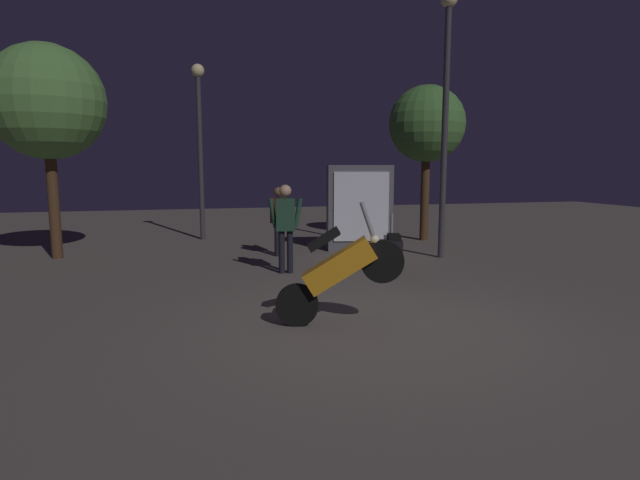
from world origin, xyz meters
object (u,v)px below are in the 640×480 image
motorcycle_black_parked_left (393,249)px  streetlamp_far (446,95)px  person_bystander_far (279,215)px  person_rider_beside (286,221)px  streetlamp_near (200,129)px  kiosk_billboard (360,208)px  motorcycle_orange_foreground (339,270)px

motorcycle_black_parked_left → streetlamp_far: streetlamp_far is taller
person_bystander_far → person_rider_beside: bearing=-53.7°
motorcycle_black_parked_left → person_bystander_far: (-1.89, 2.33, 0.51)m
person_bystander_far → streetlamp_near: bearing=159.1°
person_rider_beside → streetlamp_far: streetlamp_far is taller
person_bystander_far → streetlamp_near: size_ratio=0.33×
person_rider_beside → person_bystander_far: (0.22, 2.03, -0.09)m
kiosk_billboard → streetlamp_far: bearing=143.5°
motorcycle_orange_foreground → kiosk_billboard: bearing=84.2°
motorcycle_orange_foreground → motorcycle_black_parked_left: (2.08, 3.23, -0.31)m
motorcycle_black_parked_left → streetlamp_far: bearing=-37.8°
person_rider_beside → person_bystander_far: size_ratio=1.08×
motorcycle_black_parked_left → kiosk_billboard: size_ratio=0.77×
streetlamp_far → person_bystander_far: bearing=161.9°
streetlamp_near → kiosk_billboard: (3.72, -2.91, -2.04)m
person_rider_beside → motorcycle_black_parked_left: bearing=92.0°
motorcycle_orange_foreground → motorcycle_black_parked_left: size_ratio=1.01×
motorcycle_black_parked_left → person_rider_beside: size_ratio=0.94×
streetlamp_near → motorcycle_orange_foreground: bearing=-80.7°
motorcycle_orange_foreground → kiosk_billboard: size_ratio=0.78×
motorcycle_black_parked_left → motorcycle_orange_foreground: bearing=164.5°
motorcycle_black_parked_left → streetlamp_near: bearing=49.4°
streetlamp_near → streetlamp_far: (5.18, -4.42, 0.52)m
motorcycle_orange_foreground → person_rider_beside: bearing=105.8°
motorcycle_black_parked_left → streetlamp_far: (1.66, 1.17, 3.18)m
person_rider_beside → kiosk_billboard: 3.31m
motorcycle_orange_foreground → person_bystander_far: size_ratio=1.02×
kiosk_billboard → motorcycle_orange_foreground: bearing=78.2°
motorcycle_orange_foreground → streetlamp_near: bearing=114.6°
person_bystander_far → kiosk_billboard: size_ratio=0.76×
person_bystander_far → streetlamp_far: size_ratio=0.27×
person_rider_beside → streetlamp_far: (3.77, 0.86, 2.58)m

